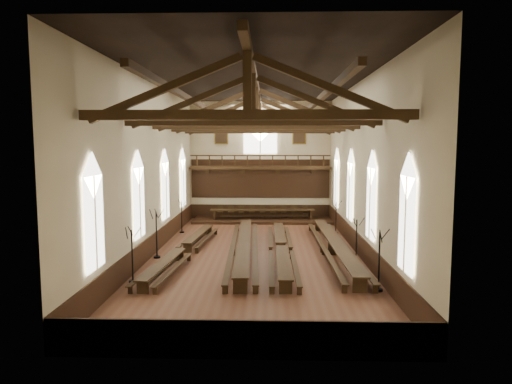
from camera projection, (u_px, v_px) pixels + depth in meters
ground at (256, 254)px, 26.50m from camera, size 26.00×26.00×0.00m
room_walls at (256, 143)px, 25.82m from camera, size 26.00×26.00×26.00m
wainscot_band at (256, 244)px, 26.44m from camera, size 12.00×26.00×1.20m
side_windows at (256, 191)px, 26.11m from camera, size 11.85×19.80×4.50m
end_window at (260, 134)px, 38.57m from camera, size 2.80×0.12×3.80m
minstrels_gallery at (260, 174)px, 38.68m from camera, size 11.80×1.24×3.70m
portraits at (260, 136)px, 38.58m from camera, size 7.75×0.09×1.45m
roof_trusses at (256, 112)px, 25.64m from camera, size 11.70×25.70×2.80m
refectory_row_a at (184, 249)px, 25.90m from camera, size 1.85×13.67×0.66m
refectory_row_b at (244, 244)px, 26.51m from camera, size 1.85×14.84×0.79m
refectory_row_c at (281, 247)px, 26.10m from camera, size 1.46×14.03×0.71m
refectory_row_d at (334, 244)px, 26.61m from camera, size 1.71×14.87×0.80m
dais at (262, 220)px, 37.82m from camera, size 11.40×3.15×0.21m
high_table at (262, 211)px, 37.73m from camera, size 8.66×1.49×0.81m
high_chairs at (263, 211)px, 38.58m from camera, size 7.68×0.48×1.07m
candelabrum_left_near at (132, 266)px, 21.06m from camera, size 0.72×0.81×2.63m
candelabrum_left_mid at (157, 243)px, 25.61m from camera, size 0.83×0.82×2.79m
candelabrum_left_far at (182, 223)px, 32.93m from camera, size 0.67×0.74×2.43m
candelabrum_right_near at (379, 272)px, 19.83m from camera, size 0.84×0.78×2.76m
candelabrum_right_mid at (356, 248)px, 24.97m from camera, size 0.69×0.74×2.43m
candelabrum_right_far at (336, 224)px, 32.59m from camera, size 0.67×0.74×2.41m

